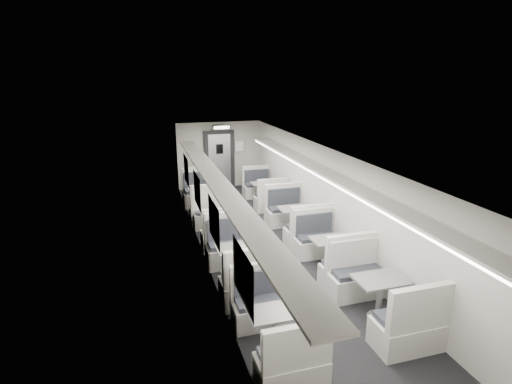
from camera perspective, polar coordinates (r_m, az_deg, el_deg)
room at (r=9.00m, az=2.19°, el=-2.03°), size 3.24×12.24×2.64m
booth_left_a at (r=12.00m, az=-7.28°, el=-1.30°), size 1.11×2.25×1.21m
booth_left_b at (r=10.37m, az=-5.68°, el=-4.46°), size 0.99×2.01×1.08m
booth_left_c at (r=8.19m, az=-2.42°, el=-10.19°), size 1.07×2.17×1.16m
booth_left_d at (r=6.40m, az=2.65°, el=-19.13°), size 0.96×1.94×1.04m
booth_right_a at (r=12.94m, az=1.11°, el=-0.08°), size 0.96×1.95×1.04m
booth_right_b at (r=10.48m, az=5.63°, el=-4.12°), size 1.04×2.11×1.13m
booth_right_c at (r=8.81m, az=10.51°, el=-8.63°), size 1.00×2.02×1.08m
booth_right_d at (r=7.38m, az=17.20°, el=-14.23°), size 1.07×2.17×1.16m
passenger at (r=11.69m, az=-5.91°, el=-0.16°), size 0.53×0.36×1.42m
window_a at (r=11.86m, az=-9.92°, el=3.11°), size 0.02×1.18×0.84m
window_b at (r=9.75m, az=-8.39°, el=0.21°), size 0.02×1.18×0.84m
window_c at (r=7.69m, az=-6.02°, el=-4.27°), size 0.02×1.18×0.84m
window_d at (r=5.73m, az=-1.89°, el=-11.90°), size 0.02×1.18×0.84m
luggage_rack_left at (r=8.21m, az=-5.36°, el=1.28°), size 0.46×10.40×0.09m
luggage_rack_right at (r=8.99m, az=10.40°, el=2.45°), size 0.46×10.40×0.09m
vestibule_door at (r=14.59m, az=-5.23°, el=4.59°), size 1.10×0.13×2.10m
exit_sign at (r=13.91m, az=-4.96°, el=9.19°), size 0.62×0.12×0.16m
wall_notice at (r=14.65m, az=-2.37°, el=6.53°), size 0.32×0.02×0.40m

